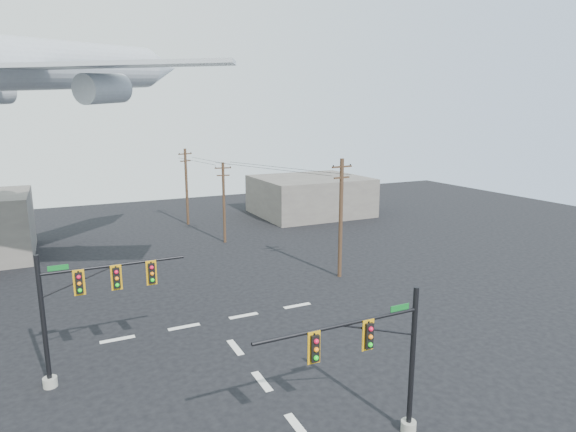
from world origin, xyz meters
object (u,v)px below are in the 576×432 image
signal_mast_near (382,364)px  utility_pole_b (224,201)px  utility_pole_a (341,216)px  airliner (44,66)px  utility_pole_c (187,185)px  signal_mast_far (82,308)px

signal_mast_near → utility_pole_b: size_ratio=0.87×
utility_pole_a → utility_pole_b: (-5.10, 14.59, -0.71)m
utility_pole_b → airliner: 21.93m
utility_pole_a → utility_pole_c: 25.57m
signal_mast_far → utility_pole_a: utility_pole_a is taller
utility_pole_b → utility_pole_c: utility_pole_c is taller
signal_mast_near → airliner: (-11.08, 22.97, 12.82)m
utility_pole_a → utility_pole_c: size_ratio=1.06×
signal_mast_near → utility_pole_c: 43.25m
signal_mast_far → airliner: airliner is taller
utility_pole_b → utility_pole_c: size_ratio=0.91×
signal_mast_far → utility_pole_a: size_ratio=0.74×
signal_mast_far → airliner: (-0.72, 12.65, 12.48)m
utility_pole_a → signal_mast_far: bearing=-165.5°
signal_mast_near → utility_pole_b: bearing=82.5°
utility_pole_b → utility_pole_a: bearing=-62.1°
signal_mast_near → airliner: 28.54m
signal_mast_near → utility_pole_b: (4.35, 32.99, 0.89)m
signal_mast_near → signal_mast_far: signal_mast_far is taller
signal_mast_far → utility_pole_a: 21.43m
signal_mast_far → utility_pole_b: (14.71, 22.67, 0.55)m
signal_mast_near → utility_pole_c: bearing=86.1°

